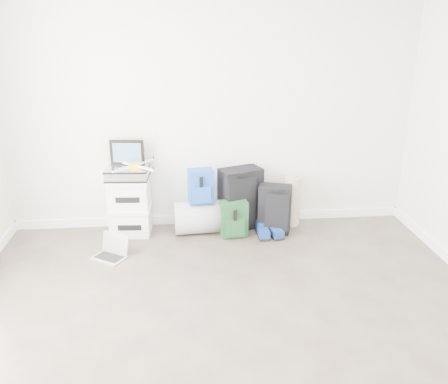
{
  "coord_description": "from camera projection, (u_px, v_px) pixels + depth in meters",
  "views": [
    {
      "loc": [
        -0.34,
        -2.63,
        2.26
      ],
      "look_at": [
        0.09,
        1.9,
        0.59
      ],
      "focal_mm": 38.0,
      "sensor_mm": 36.0,
      "label": 1
    }
  ],
  "objects": [
    {
      "name": "room_envelope",
      "position": [
        240.0,
        119.0,
        2.69
      ],
      "size": [
        4.52,
        5.02,
        2.71
      ],
      "color": "silver",
      "rests_on": "ground"
    },
    {
      "name": "blue_backpack",
      "position": [
        201.0,
        187.0,
        5.12
      ],
      "size": [
        0.29,
        0.23,
        0.38
      ],
      "rotation": [
        0.0,
        0.0,
        0.13
      ],
      "color": "#18389E",
      "rests_on": "duffel_bag"
    },
    {
      "name": "laptop",
      "position": [
        112.0,
        252.0,
        4.76
      ],
      "size": [
        0.39,
        0.36,
        0.23
      ],
      "rotation": [
        0.0,
        0.0,
        -0.58
      ],
      "color": "silver",
      "rests_on": "ground"
    },
    {
      "name": "duffel_bag",
      "position": [
        201.0,
        217.0,
        5.27
      ],
      "size": [
        0.61,
        0.4,
        0.37
      ],
      "primitive_type": "cylinder",
      "rotation": [
        0.0,
        1.57,
        0.05
      ],
      "color": "gray",
      "rests_on": "ground"
    },
    {
      "name": "briefcase",
      "position": [
        127.0,
        173.0,
        5.07
      ],
      "size": [
        0.46,
        0.35,
        0.13
      ],
      "primitive_type": "cube",
      "rotation": [
        0.0,
        0.0,
        -0.07
      ],
      "color": "#B2B2B7",
      "rests_on": "boxes_stack"
    },
    {
      "name": "carry_on",
      "position": [
        275.0,
        209.0,
        5.24
      ],
      "size": [
        0.39,
        0.32,
        0.55
      ],
      "rotation": [
        0.0,
        0.0,
        -0.32
      ],
      "color": "black",
      "rests_on": "ground"
    },
    {
      "name": "rolled_rug",
      "position": [
        292.0,
        201.0,
        5.44
      ],
      "size": [
        0.19,
        0.19,
        0.58
      ],
      "primitive_type": "cylinder",
      "color": "gray",
      "rests_on": "ground"
    },
    {
      "name": "large_suitcase",
      "position": [
        240.0,
        199.0,
        5.33
      ],
      "size": [
        0.52,
        0.43,
        0.7
      ],
      "rotation": [
        0.0,
        0.0,
        0.36
      ],
      "color": "black",
      "rests_on": "ground"
    },
    {
      "name": "ground",
      "position": [
        237.0,
        367.0,
        3.27
      ],
      "size": [
        5.0,
        5.0,
        0.0
      ],
      "primitive_type": "plane",
      "color": "#372D28",
      "rests_on": "ground"
    },
    {
      "name": "painting",
      "position": [
        127.0,
        152.0,
        5.09
      ],
      "size": [
        0.37,
        0.07,
        0.28
      ],
      "rotation": [
        0.0,
        0.0,
        -0.12
      ],
      "color": "black",
      "rests_on": "briefcase"
    },
    {
      "name": "drone",
      "position": [
        134.0,
        165.0,
        5.03
      ],
      "size": [
        0.45,
        0.45,
        0.05
      ],
      "rotation": [
        0.0,
        0.0,
        0.04
      ],
      "color": "gold",
      "rests_on": "briefcase"
    },
    {
      "name": "shoes",
      "position": [
        269.0,
        232.0,
        5.23
      ],
      "size": [
        0.28,
        0.32,
        0.1
      ],
      "rotation": [
        0.0,
        0.0,
        0.08
      ],
      "color": "black",
      "rests_on": "ground"
    },
    {
      "name": "boxes_stack",
      "position": [
        130.0,
        206.0,
        5.2
      ],
      "size": [
        0.47,
        0.39,
        0.64
      ],
      "rotation": [
        0.0,
        0.0,
        -0.06
      ],
      "color": "silver",
      "rests_on": "ground"
    },
    {
      "name": "green_backpack",
      "position": [
        234.0,
        220.0,
        5.17
      ],
      "size": [
        0.3,
        0.24,
        0.4
      ],
      "rotation": [
        0.0,
        0.0,
        0.1
      ],
      "color": "#14371A",
      "rests_on": "ground"
    }
  ]
}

